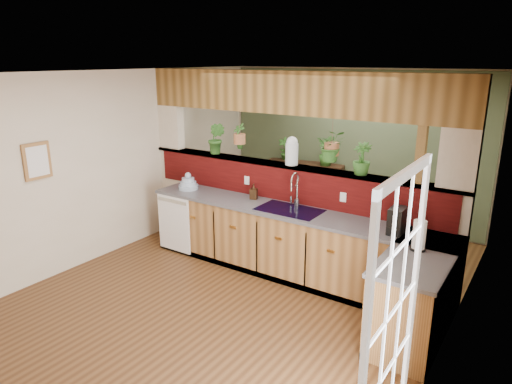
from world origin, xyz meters
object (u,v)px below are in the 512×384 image
Objects in this scene: coffee_maker at (397,222)px; soap_dispenser at (254,191)px; faucet at (295,188)px; dish_stack at (188,184)px; paper_towel at (419,236)px; shelving_console at (304,188)px; glass_jar at (292,151)px.

soap_dispenser is at bearing 173.83° from coffee_maker.
dish_stack is (-1.70, -0.15, -0.17)m from faucet.
paper_towel is 0.24× the size of shelving_console.
coffee_maker reaches higher than soap_dispenser.
dish_stack is 0.76× the size of glass_jar.
dish_stack is at bearing -173.10° from soap_dispenser.
faucet is 0.65m from soap_dispenser.
dish_stack is at bearing -174.91° from faucet.
paper_towel reaches higher than dish_stack.
soap_dispenser is at bearing -91.58° from shelving_console.
glass_jar is at bearing 13.75° from dish_stack.
shelving_console is (-0.34, 2.14, -0.51)m from soap_dispenser.
faucet is 1.40m from coffee_maker.
shelving_console is (-0.78, 1.90, -1.08)m from glass_jar.
shelving_console is (-0.97, 2.12, -0.65)m from faucet.
dish_stack is 3.08m from coffee_maker.
faucet is at bearing 1.99° from soap_dispenser.
dish_stack is 2.43m from shelving_console.
coffee_maker is 0.77× the size of glass_jar.
paper_towel is at bearing -55.40° from shelving_console.
paper_towel is (1.70, -0.53, -0.10)m from faucet.
soap_dispenser is 0.15× the size of shelving_console.
faucet is 2.42m from shelving_console.
coffee_maker is 0.87× the size of paper_towel.
soap_dispenser is at bearing 167.62° from paper_towel.
paper_towel is at bearing -6.41° from dish_stack.
faucet is 0.52m from glass_jar.
coffee_maker is (2.01, -0.19, 0.03)m from soap_dispenser.
dish_stack is 3.43m from paper_towel.
paper_towel reaches higher than soap_dispenser.
glass_jar is (-0.19, 0.22, 0.43)m from faucet.
soap_dispenser is 0.73× the size of coffee_maker.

